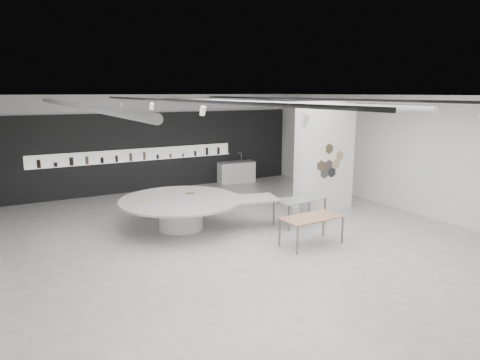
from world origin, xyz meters
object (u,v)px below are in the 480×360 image
sample_table_stone (300,201)px  partition_column (325,158)px  sample_table_wood (312,219)px  kitchen_counter (236,172)px  display_island (183,209)px

sample_table_stone → partition_column: bearing=25.6°
sample_table_wood → sample_table_stone: sample_table_stone is taller
sample_table_wood → kitchen_counter: bearing=75.2°
sample_table_wood → kitchen_counter: kitchen_counter is taller
partition_column → display_island: partition_column is taller
sample_table_wood → sample_table_stone: (0.80, 1.57, 0.02)m
display_island → kitchen_counter: bearing=60.0°
display_island → kitchen_counter: size_ratio=2.82×
sample_table_wood → display_island: bearing=129.7°
display_island → sample_table_wood: size_ratio=2.91×
partition_column → kitchen_counter: (-0.25, 5.52, -1.34)m
display_island → kitchen_counter: 6.65m
display_island → sample_table_wood: 3.73m
sample_table_stone → display_island: bearing=157.8°
sample_table_wood → kitchen_counter: 8.08m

